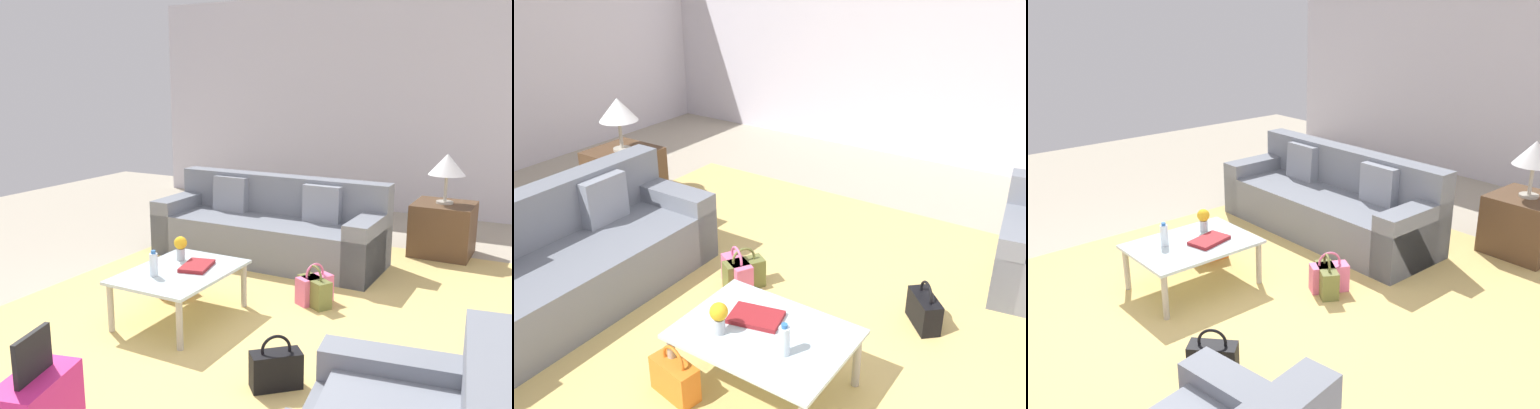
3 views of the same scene
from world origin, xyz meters
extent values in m
plane|color=#A89E89|center=(0.00, 0.00, 0.00)|extent=(12.00, 12.00, 0.00)
cube|color=tan|center=(-0.60, 0.20, 0.00)|extent=(5.20, 4.40, 0.01)
cube|color=slate|center=(-2.10, -0.60, 0.23)|extent=(0.87, 2.44, 0.45)
cube|color=slate|center=(-2.43, -0.60, 0.43)|extent=(0.22, 2.44, 0.87)
cube|color=slate|center=(-2.10, 0.50, 0.30)|extent=(0.87, 0.24, 0.60)
cube|color=gray|center=(-2.27, -0.05, 0.63)|extent=(0.13, 0.40, 0.40)
cube|color=slate|center=(0.55, 1.55, 0.30)|extent=(0.33, 0.89, 0.60)
cube|color=silver|center=(-0.40, -0.50, 0.40)|extent=(1.02, 0.74, 0.02)
cylinder|color=#ADA899|center=(-0.86, -0.18, 0.19)|extent=(0.05, 0.05, 0.38)
cylinder|color=#ADA899|center=(0.06, -0.18, 0.19)|extent=(0.05, 0.05, 0.38)
cylinder|color=#ADA899|center=(-0.86, -0.82, 0.19)|extent=(0.05, 0.05, 0.38)
cylinder|color=silver|center=(-0.20, -0.60, 0.50)|extent=(0.06, 0.06, 0.18)
cylinder|color=#2D6BBC|center=(-0.20, -0.60, 0.60)|extent=(0.04, 0.04, 0.02)
cube|color=maroon|center=(-0.52, -0.42, 0.42)|extent=(0.36, 0.28, 0.03)
cylinder|color=#B2B7BC|center=(-0.62, -0.65, 0.46)|extent=(0.07, 0.07, 0.10)
sphere|color=gold|center=(-0.62, -0.65, 0.56)|extent=(0.11, 0.11, 0.11)
cube|color=#513823|center=(-3.20, 1.00, 0.29)|extent=(0.63, 0.63, 0.58)
cylinder|color=#ADA899|center=(-3.20, 1.00, 0.59)|extent=(0.18, 0.18, 0.02)
cylinder|color=#ADA899|center=(-3.20, 1.00, 0.74)|extent=(0.04, 0.04, 0.29)
cone|color=white|center=(-3.20, 1.00, 1.00)|extent=(0.39, 0.39, 0.23)
cube|color=olive|center=(-1.17, 0.34, 0.12)|extent=(0.29, 0.35, 0.24)
torus|color=olive|center=(-1.17, 0.34, 0.26)|extent=(0.12, 0.18, 0.20)
cube|color=orange|center=(-0.81, -0.86, 0.12)|extent=(0.34, 0.19, 0.24)
torus|color=orange|center=(-0.81, -0.86, 0.26)|extent=(0.20, 0.05, 0.20)
cube|color=pink|center=(-1.22, 0.31, 0.12)|extent=(0.35, 0.28, 0.24)
torus|color=pink|center=(-1.22, 0.31, 0.26)|extent=(0.18, 0.11, 0.20)
cube|color=black|center=(0.19, 0.65, 0.12)|extent=(0.32, 0.33, 0.24)
torus|color=black|center=(0.19, 0.65, 0.26)|extent=(0.15, 0.16, 0.20)
camera|label=1|loc=(3.09, 2.10, 1.89)|focal=40.00mm
camera|label=2|loc=(1.16, -2.76, 2.49)|focal=40.00mm
camera|label=3|loc=(1.90, 3.33, 2.34)|focal=40.00mm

